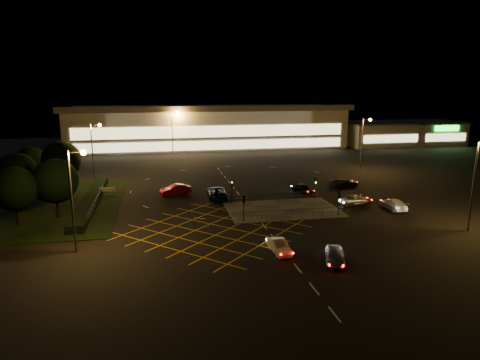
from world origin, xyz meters
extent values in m
plane|color=black|center=(0.00, 0.00, 0.00)|extent=(180.00, 180.00, 0.00)
cube|color=#4C4944|center=(2.00, -2.00, 0.06)|extent=(14.00, 9.00, 0.12)
cube|color=black|center=(-28.00, 6.00, 0.04)|extent=(18.00, 30.00, 0.08)
cube|color=black|center=(-23.00, 6.00, 0.50)|extent=(2.00, 26.00, 1.00)
cube|color=beige|center=(0.00, 62.00, 5.00)|extent=(70.00, 25.00, 10.00)
cube|color=slate|center=(0.00, 62.00, 10.20)|extent=(72.00, 26.50, 0.60)
cube|color=#FFEAA5|center=(0.00, 49.45, 5.00)|extent=(66.00, 0.20, 3.00)
cube|color=#FFEAA5|center=(0.00, 49.45, 1.80)|extent=(66.00, 0.20, 2.20)
cube|color=beige|center=(46.00, 54.00, 3.00)|extent=(18.00, 14.00, 6.00)
cube|color=slate|center=(46.00, 54.00, 6.15)|extent=(18.80, 14.80, 0.40)
cube|color=#FFEAA5|center=(46.00, 46.95, 2.60)|extent=(15.30, 0.20, 2.00)
cube|color=beige|center=(62.00, 54.00, 3.00)|extent=(14.00, 14.00, 6.00)
cube|color=slate|center=(62.00, 54.00, 6.15)|extent=(14.80, 14.80, 0.40)
cube|color=#FFEAA5|center=(62.00, 46.95, 2.60)|extent=(11.90, 0.20, 2.00)
cube|color=#19E533|center=(62.00, 46.85, 5.00)|extent=(7.00, 0.30, 1.40)
cylinder|color=slate|center=(-22.00, -12.00, 5.00)|extent=(0.20, 0.20, 10.00)
cylinder|color=slate|center=(-21.30, -12.00, 9.80)|extent=(1.40, 0.12, 0.12)
sphere|color=orange|center=(-20.60, -12.00, 9.75)|extent=(0.56, 0.56, 0.56)
cylinder|color=slate|center=(20.00, -14.00, 5.00)|extent=(0.20, 0.20, 10.00)
cylinder|color=slate|center=(-24.00, 18.00, 5.00)|extent=(0.20, 0.20, 10.00)
cylinder|color=slate|center=(-23.30, 18.00, 9.80)|extent=(1.40, 0.12, 0.12)
sphere|color=orange|center=(-22.60, 18.00, 9.75)|extent=(0.56, 0.56, 0.56)
cylinder|color=slate|center=(24.00, 20.00, 5.00)|extent=(0.20, 0.20, 10.00)
cylinder|color=slate|center=(24.70, 20.00, 9.80)|extent=(1.40, 0.12, 0.12)
sphere|color=orange|center=(25.40, 20.00, 9.75)|extent=(0.56, 0.56, 0.56)
cylinder|color=slate|center=(-10.00, 48.00, 5.00)|extent=(0.20, 0.20, 10.00)
cylinder|color=slate|center=(-9.30, 48.00, 9.80)|extent=(1.40, 0.12, 0.12)
sphere|color=orange|center=(-8.60, 48.00, 9.75)|extent=(0.56, 0.56, 0.56)
cylinder|color=slate|center=(30.00, 50.00, 5.00)|extent=(0.20, 0.20, 10.00)
cylinder|color=slate|center=(30.70, 50.00, 9.80)|extent=(1.40, 0.12, 0.12)
sphere|color=orange|center=(31.40, 50.00, 9.75)|extent=(0.56, 0.56, 0.56)
cylinder|color=black|center=(-4.00, -6.00, 1.62)|extent=(0.10, 0.10, 3.00)
cube|color=black|center=(-4.00, -6.00, 2.82)|extent=(0.28, 0.18, 0.90)
sphere|color=#19FF33|center=(-4.00, -5.87, 2.82)|extent=(0.16, 0.16, 0.16)
cylinder|color=black|center=(8.00, -6.00, 1.62)|extent=(0.10, 0.10, 3.00)
cube|color=black|center=(8.00, -6.00, 2.82)|extent=(0.28, 0.18, 0.90)
sphere|color=#19FF33|center=(8.00, -5.87, 2.82)|extent=(0.16, 0.16, 0.16)
cylinder|color=black|center=(-4.00, 2.00, 1.62)|extent=(0.10, 0.10, 3.00)
cube|color=black|center=(-4.00, 2.00, 2.82)|extent=(0.28, 0.18, 0.90)
sphere|color=#FF0C0C|center=(-4.00, 1.87, 2.82)|extent=(0.16, 0.16, 0.16)
cylinder|color=black|center=(8.00, 2.00, 1.62)|extent=(0.10, 0.10, 3.00)
cube|color=black|center=(8.00, 2.00, 2.82)|extent=(0.28, 0.18, 0.90)
sphere|color=#19FF33|center=(8.00, 1.87, 2.82)|extent=(0.16, 0.16, 0.16)
cylinder|color=black|center=(-30.00, -2.00, 1.26)|extent=(0.36, 0.36, 2.52)
sphere|color=black|center=(-30.00, -2.00, 4.34)|extent=(5.04, 5.04, 5.04)
cylinder|color=black|center=(-32.00, 6.00, 1.35)|extent=(0.36, 0.36, 2.70)
sphere|color=black|center=(-32.00, 6.00, 4.65)|extent=(5.40, 5.40, 5.40)
cylinder|color=black|center=(-28.00, 14.00, 1.44)|extent=(0.36, 0.36, 2.88)
sphere|color=black|center=(-28.00, 14.00, 4.96)|extent=(5.76, 5.76, 5.76)
cylinder|color=black|center=(-34.00, 20.00, 1.17)|extent=(0.36, 0.36, 2.34)
sphere|color=black|center=(-34.00, 20.00, 4.03)|extent=(4.68, 4.68, 4.68)
cylinder|color=black|center=(-26.00, 0.00, 1.35)|extent=(0.36, 0.36, 2.70)
sphere|color=black|center=(-26.00, 0.00, 4.65)|extent=(5.40, 5.40, 5.40)
imported|color=#A6A7AD|center=(1.67, -19.55, 0.74)|extent=(3.16, 4.66, 1.47)
imported|color=white|center=(-2.59, -16.14, 0.64)|extent=(1.57, 3.93, 1.27)
imported|color=#0C1E4A|center=(-5.54, 5.20, 0.78)|extent=(2.86, 5.73, 1.56)
imported|color=black|center=(7.71, 6.31, 0.62)|extent=(2.89, 4.60, 1.24)
imported|color=#9C9DA2|center=(12.46, -1.65, 0.73)|extent=(4.40, 2.00, 1.47)
imported|color=maroon|center=(-11.30, 8.94, 0.76)|extent=(4.92, 3.11, 1.53)
imported|color=black|center=(15.56, 8.70, 0.67)|extent=(5.22, 3.38, 1.34)
imported|color=white|center=(16.38, -4.51, 0.69)|extent=(1.97, 4.77, 1.38)
camera|label=1|loc=(-13.93, -53.68, 15.76)|focal=32.00mm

